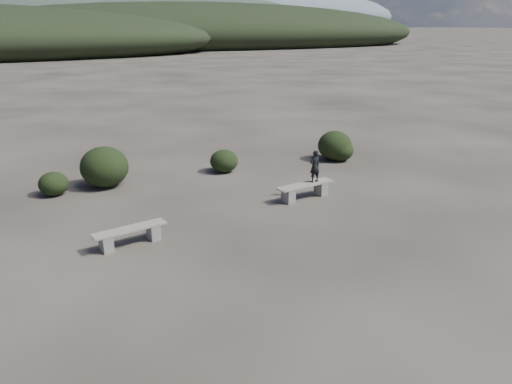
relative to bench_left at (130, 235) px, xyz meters
name	(u,v)px	position (x,y,z in m)	size (l,w,h in m)	color
ground	(327,290)	(3.25, -3.98, -0.28)	(1200.00, 1200.00, 0.00)	#2A2520
bench_left	(130,235)	(0.00, 0.00, 0.00)	(1.91, 0.74, 0.47)	slate
bench_right	(305,190)	(5.74, 1.22, 0.02)	(2.04, 0.73, 0.50)	slate
seated_person	(315,166)	(6.10, 1.28, 0.73)	(0.37, 0.25, 1.03)	black
shrub_a	(53,184)	(-1.47, 4.94, 0.10)	(0.94, 0.94, 0.77)	black
shrub_b	(104,167)	(0.20, 5.18, 0.41)	(1.61, 1.61, 1.38)	black
shrub_c	(224,161)	(4.51, 5.13, 0.14)	(1.05, 1.05, 0.84)	black
shrub_d	(335,146)	(9.24, 4.89, 0.31)	(1.36, 1.36, 1.19)	black
shrub_e	(340,150)	(9.37, 4.66, 0.16)	(1.05, 1.05, 0.88)	black
mountain_ridges	(8,14)	(-4.23, 335.08, 10.55)	(500.00, 400.00, 56.00)	black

